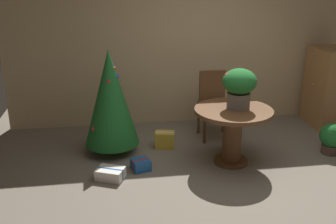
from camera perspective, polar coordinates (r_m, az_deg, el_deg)
name	(u,v)px	position (r m, az deg, el deg)	size (l,w,h in m)	color
ground_plane	(234,183)	(4.75, 9.59, -10.18)	(6.60, 6.60, 0.00)	#756B5B
back_wall_panel	(196,43)	(6.35, 4.10, 10.02)	(6.00, 0.10, 2.60)	tan
round_dining_table	(233,125)	(5.03, 9.46, -1.93)	(0.99, 0.99, 0.74)	brown
flower_vase	(239,85)	(4.92, 10.39, 3.85)	(0.43, 0.43, 0.51)	#665B51
wooden_chair_far	(214,100)	(5.86, 6.72, 1.72)	(0.44, 0.44, 0.99)	brown
holiday_tree	(110,98)	(5.25, -8.43, 2.05)	(0.74, 0.74, 1.43)	brown
gift_box_gold	(165,140)	(5.55, -0.48, -4.09)	(0.30, 0.24, 0.24)	gold
gift_box_blue	(141,165)	(4.97, -4.03, -7.68)	(0.26, 0.26, 0.14)	#1E569E
gift_box_cream	(110,174)	(4.80, -8.43, -8.94)	(0.39, 0.34, 0.13)	silver
wooden_cabinet	(328,87)	(6.77, 22.44, 3.34)	(0.54, 0.72, 1.25)	#9E6B3D
potted_plant	(332,138)	(5.78, 22.87, -3.49)	(0.33, 0.33, 0.43)	#4C382D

